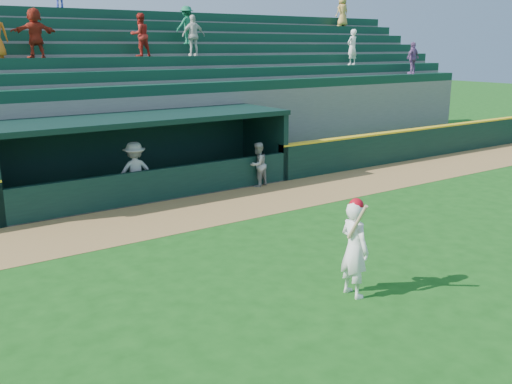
% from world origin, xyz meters
% --- Properties ---
extents(ground, '(120.00, 120.00, 0.00)m').
position_xyz_m(ground, '(0.00, 0.00, 0.00)').
color(ground, '#154B12').
rests_on(ground, ground).
extents(warning_track, '(40.00, 3.00, 0.01)m').
position_xyz_m(warning_track, '(0.00, 4.90, 0.01)').
color(warning_track, olive).
rests_on(warning_track, ground).
extents(field_wall_right, '(15.50, 0.30, 1.20)m').
position_xyz_m(field_wall_right, '(12.25, 6.55, 0.60)').
color(field_wall_right, black).
rests_on(field_wall_right, ground).
extents(wall_stripe_right, '(15.50, 0.32, 0.06)m').
position_xyz_m(wall_stripe_right, '(12.25, 6.55, 1.23)').
color(wall_stripe_right, yellow).
rests_on(wall_stripe_right, field_wall_right).
extents(dugout_player_front, '(0.86, 0.76, 1.48)m').
position_xyz_m(dugout_player_front, '(3.39, 6.35, 0.74)').
color(dugout_player_front, '#A2A19D').
rests_on(dugout_player_front, ground).
extents(dugout_player_inside, '(1.27, 0.88, 1.80)m').
position_xyz_m(dugout_player_inside, '(-0.68, 6.95, 0.90)').
color(dugout_player_inside, '#ADADA7').
rests_on(dugout_player_inside, ground).
extents(dugout, '(9.40, 2.80, 2.46)m').
position_xyz_m(dugout, '(0.00, 8.00, 1.36)').
color(dugout, slate).
rests_on(dugout, ground).
extents(stands, '(34.50, 6.28, 7.42)m').
position_xyz_m(stands, '(-0.01, 12.57, 2.40)').
color(stands, slate).
rests_on(stands, ground).
extents(batter_at_plate, '(0.48, 0.83, 1.90)m').
position_xyz_m(batter_at_plate, '(-0.07, -1.68, 0.94)').
color(batter_at_plate, white).
rests_on(batter_at_plate, ground).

